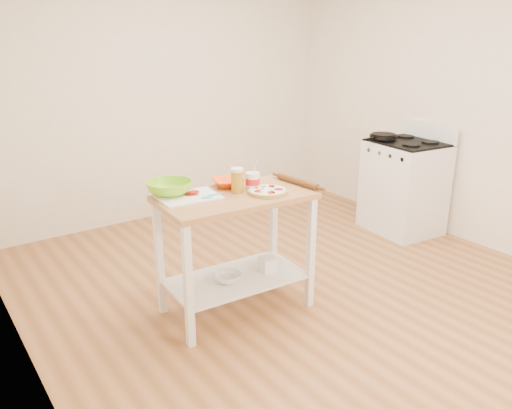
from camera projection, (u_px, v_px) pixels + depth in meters
The scene contains 15 objects.
room_shell at pixel (304, 122), 3.63m from camera, with size 4.04×4.54×2.74m.
prep_island at pixel (236, 229), 3.55m from camera, with size 1.11×0.66×0.90m.
gas_stove at pixel (404, 186), 5.11m from camera, with size 0.68×0.77×1.11m.
skillet at pixel (383, 136), 5.03m from camera, with size 0.43×0.28×0.03m.
pizza at pixel (268, 191), 3.49m from camera, with size 0.28×0.28×0.05m.
cutting_board at pixel (188, 196), 3.40m from camera, with size 0.43×0.34×0.04m.
spatula at pixel (211, 196), 3.38m from camera, with size 0.15×0.05×0.01m.
knife at pixel (173, 193), 3.44m from camera, with size 0.27×0.05×0.01m.
orange_bowl at pixel (228, 182), 3.64m from camera, with size 0.23×0.23×0.06m, color #FC4F05.
green_bowl at pixel (169, 188), 3.44m from camera, with size 0.31×0.31×0.10m, color #80D11E.
beer_pint at pixel (237, 180), 3.48m from camera, with size 0.09×0.09×0.17m.
yogurt_tub at pixel (253, 181), 3.56m from camera, with size 0.10×0.10×0.22m.
rolling_pin at pixel (297, 182), 3.68m from camera, with size 0.05×0.05×0.40m, color brown.
shelf_glass_bowl at pixel (228, 278), 3.60m from camera, with size 0.20×0.20×0.06m, color silver.
shelf_bin at pixel (267, 264), 3.75m from camera, with size 0.11×0.11×0.11m, color white.
Camera 1 is at (-2.41, -2.73, 1.96)m, focal length 35.00 mm.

